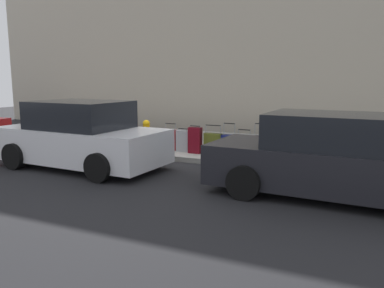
% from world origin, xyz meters
% --- Properties ---
extents(ground_plane, '(40.00, 40.00, 0.00)m').
position_xyz_m(ground_plane, '(0.00, 0.00, 0.00)').
color(ground_plane, black).
extents(sidewalk_curb, '(18.00, 5.00, 0.14)m').
position_xyz_m(sidewalk_curb, '(0.00, -2.50, 0.07)').
color(sidewalk_curb, '#9E9B93').
rests_on(sidewalk_curb, ground_plane).
extents(building_facade_sidewalk_side, '(24.00, 3.00, 8.96)m').
position_xyz_m(building_facade_sidewalk_side, '(0.00, -7.47, 4.48)').
color(building_facade_sidewalk_side, '#B2A893').
rests_on(building_facade_sidewalk_side, ground_plane).
extents(suitcase_silver_0, '(0.40, 0.22, 0.66)m').
position_xyz_m(suitcase_silver_0, '(-4.04, -0.80, 0.44)').
color(suitcase_silver_0, '#9EA0A8').
rests_on(suitcase_silver_0, sidewalk_curb).
extents(suitcase_red_1, '(0.44, 0.25, 0.57)m').
position_xyz_m(suitcase_red_1, '(-3.57, -0.75, 0.40)').
color(suitcase_red_1, red).
rests_on(suitcase_red_1, sidewalk_curb).
extents(suitcase_black_2, '(0.47, 0.23, 0.92)m').
position_xyz_m(suitcase_black_2, '(-3.08, -0.69, 0.44)').
color(suitcase_black_2, black).
rests_on(suitcase_black_2, sidewalk_curb).
extents(suitcase_teal_3, '(0.40, 0.28, 0.75)m').
position_xyz_m(suitcase_teal_3, '(-2.60, -0.67, 0.41)').
color(suitcase_teal_3, '#0F606B').
rests_on(suitcase_teal_3, sidewalk_curb).
extents(suitcase_navy_4, '(0.39, 0.27, 0.89)m').
position_xyz_m(suitcase_navy_4, '(-2.16, -0.73, 0.42)').
color(suitcase_navy_4, navy).
rests_on(suitcase_navy_4, sidewalk_curb).
extents(suitcase_olive_5, '(0.51, 0.19, 0.80)m').
position_xyz_m(suitcase_olive_5, '(-1.67, -0.80, 0.42)').
color(suitcase_olive_5, '#59601E').
rests_on(suitcase_olive_5, sidewalk_curb).
extents(suitcase_maroon_6, '(0.36, 0.21, 0.78)m').
position_xyz_m(suitcase_maroon_6, '(-1.19, -0.67, 0.50)').
color(suitcase_maroon_6, maroon).
rests_on(suitcase_maroon_6, sidewalk_curb).
extents(suitcase_silver_7, '(0.37, 0.27, 0.66)m').
position_xyz_m(suitcase_silver_7, '(-0.78, -0.77, 0.44)').
color(suitcase_silver_7, '#9EA0A8').
rests_on(suitcase_silver_7, sidewalk_curb).
extents(suitcase_red_8, '(0.39, 0.23, 0.78)m').
position_xyz_m(suitcase_red_8, '(-0.35, -0.81, 0.43)').
color(suitcase_red_8, red).
rests_on(suitcase_red_8, sidewalk_curb).
extents(fire_hydrant, '(0.39, 0.21, 0.85)m').
position_xyz_m(fire_hydrant, '(0.42, -0.73, 0.58)').
color(fire_hydrant, '#D89E0C').
rests_on(fire_hydrant, sidewalk_curb).
extents(bollard_post, '(0.12, 0.12, 0.94)m').
position_xyz_m(bollard_post, '(1.12, -0.58, 0.61)').
color(bollard_post, brown).
rests_on(bollard_post, sidewalk_curb).
extents(parking_meter, '(0.12, 0.09, 1.27)m').
position_xyz_m(parking_meter, '(-4.98, -0.98, 0.97)').
color(parking_meter, slate).
rests_on(parking_meter, sidewalk_curb).
extents(parked_car_charcoal_0, '(4.70, 2.12, 1.56)m').
position_xyz_m(parked_car_charcoal_0, '(-5.04, 1.56, 0.73)').
color(parked_car_charcoal_0, black).
rests_on(parked_car_charcoal_0, ground_plane).
extents(parked_car_white_1, '(4.32, 2.21, 1.65)m').
position_xyz_m(parked_car_white_1, '(0.88, 1.56, 0.77)').
color(parked_car_white_1, silver).
rests_on(parked_car_white_1, ground_plane).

